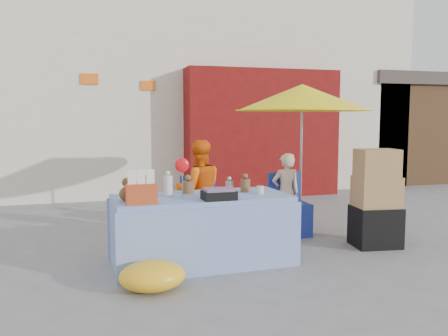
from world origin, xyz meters
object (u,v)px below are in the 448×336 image
object	(u,v)px
vendor_beige	(286,193)
box_stack	(376,202)
umbrella	(302,98)
chair_left	(202,222)
market_table	(201,229)
vendor_orange	(199,190)
chair_right	(289,217)

from	to	relation	value
vendor_beige	box_stack	size ratio (longest dim) A/B	0.92
umbrella	chair_left	bearing A→B (deg)	-169.61
market_table	chair_left	world-z (taller)	market_table
market_table	umbrella	bearing A→B (deg)	31.49
umbrella	box_stack	bearing A→B (deg)	-66.86
chair_left	vendor_orange	bearing A→B (deg)	90.91
vendor_beige	vendor_orange	bearing A→B (deg)	0.82
umbrella	vendor_beige	bearing A→B (deg)	-153.43
vendor_orange	umbrella	world-z (taller)	umbrella
vendor_beige	chair_right	bearing A→B (deg)	90.91
chair_left	chair_right	bearing A→B (deg)	0.82
chair_right	box_stack	size ratio (longest dim) A/B	0.69
vendor_orange	box_stack	bearing A→B (deg)	154.96
chair_right	vendor_orange	size ratio (longest dim) A/B	0.64
chair_left	umbrella	bearing A→B (deg)	11.21
chair_left	chair_right	size ratio (longest dim) A/B	1.00
vendor_orange	chair_left	bearing A→B (deg)	90.91
vendor_orange	umbrella	xyz separation A→B (m)	(1.55, 0.15, 1.23)
chair_right	box_stack	bearing A→B (deg)	-46.52
vendor_orange	vendor_beige	distance (m)	1.25
chair_left	box_stack	bearing A→B (deg)	-21.91
chair_left	box_stack	world-z (taller)	box_stack
chair_left	umbrella	size ratio (longest dim) A/B	0.41
chair_left	chair_right	distance (m)	1.25
chair_right	umbrella	xyz separation A→B (m)	(0.30, 0.28, 1.64)
chair_left	vendor_beige	size ratio (longest dim) A/B	0.75
chair_right	umbrella	bearing A→B (deg)	44.29
market_table	box_stack	xyz separation A→B (m)	(2.26, 0.04, 0.18)
market_table	chair_right	world-z (taller)	market_table
box_stack	vendor_orange	bearing A→B (deg)	154.14
box_stack	vendor_beige	bearing A→B (deg)	128.54
market_table	box_stack	bearing A→B (deg)	-0.99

